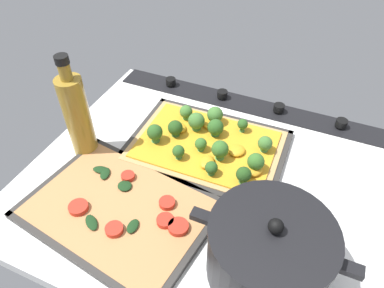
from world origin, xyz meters
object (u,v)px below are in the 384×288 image
cooking_pot (269,251)px  broccoli_pizza (208,143)px  baking_tray_front (206,148)px  veggie_pizza_back (120,209)px  oil_bottle (77,116)px  baking_tray_back (119,210)px

cooking_pot → broccoli_pizza: bearing=-50.4°
baking_tray_front → veggie_pizza_back: size_ratio=1.00×
veggie_pizza_back → oil_bottle: size_ratio=1.46×
cooking_pot → baking_tray_back: bearing=-1.1°
broccoli_pizza → baking_tray_back: broccoli_pizza is taller
broccoli_pizza → veggie_pizza_back: broccoli_pizza is taller
broccoli_pizza → oil_bottle: (25.70, 11.35, 8.09)cm
baking_tray_back → veggie_pizza_back: bearing=-166.6°
veggie_pizza_back → oil_bottle: (16.41, -11.78, 9.29)cm
baking_tray_back → baking_tray_front: bearing=-111.6°
baking_tray_back → cooking_pot: (-29.21, 0.55, 5.56)cm
broccoli_pizza → veggie_pizza_back: size_ratio=0.93×
baking_tray_back → veggie_pizza_back: veggie_pizza_back is taller
baking_tray_front → cooking_pot: (-20.05, 23.70, 5.56)cm
baking_tray_front → cooking_pot: cooking_pot is taller
baking_tray_front → veggie_pizza_back: veggie_pizza_back is taller
veggie_pizza_back → oil_bottle: oil_bottle is taller
baking_tray_back → oil_bottle: bearing=-36.3°
baking_tray_back → oil_bottle: oil_bottle is taller
baking_tray_front → veggie_pizza_back: (8.87, 23.08, 0.69)cm
baking_tray_front → cooking_pot: 31.54cm
baking_tray_front → baking_tray_back: 24.90cm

